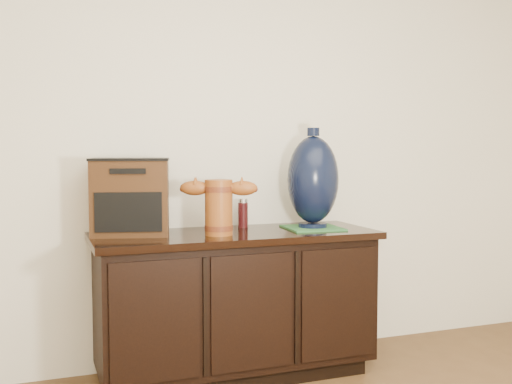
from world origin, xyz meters
name	(u,v)px	position (x,y,z in m)	size (l,w,h in m)	color
sideboard	(236,302)	(0.00, 2.23, 0.39)	(1.46, 0.56, 0.75)	black
terracotta_vessel	(219,204)	(-0.11, 2.16, 0.91)	(0.38, 0.21, 0.28)	#9B511C
tv_radio	(131,196)	(-0.51, 2.34, 0.95)	(0.44, 0.39, 0.38)	#3C210F
green_mat	(313,228)	(0.44, 2.22, 0.76)	(0.29, 0.29, 0.01)	#306C35
lamp_base	(313,180)	(0.44, 2.22, 1.02)	(0.29, 0.29, 0.53)	black
spray_can	(243,213)	(0.10, 2.39, 0.83)	(0.05, 0.05, 0.16)	#510D11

